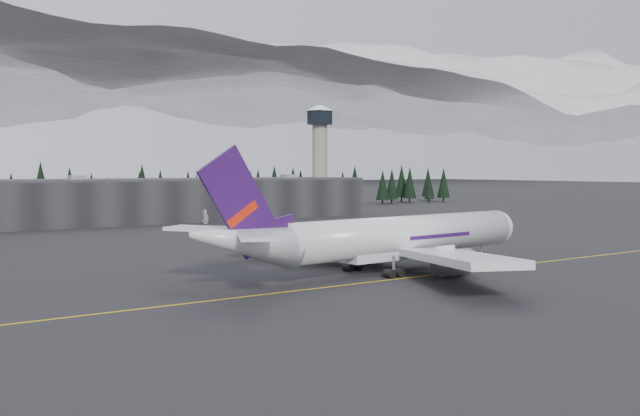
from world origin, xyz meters
TOP-DOWN VIEW (x-y plane):
  - ground at (0.00, 0.00)m, footprint 1400.00×1400.00m
  - taxiline at (0.00, -2.00)m, footprint 400.00×0.40m
  - terminal at (0.00, 125.00)m, footprint 160.00×30.00m
  - control_tower at (75.00, 128.00)m, footprint 10.00×10.00m
  - treeline at (0.00, 162.00)m, footprint 360.00×20.00m
  - jet_main at (-0.51, 3.90)m, footprint 63.20×58.17m
  - gse_vehicle_b at (18.79, 102.92)m, footprint 4.29×1.80m

SIDE VIEW (x-z plane):
  - ground at x=0.00m, z-range 0.00..0.00m
  - taxiline at x=0.00m, z-range 0.00..0.02m
  - gse_vehicle_b at x=18.79m, z-range 0.00..1.45m
  - jet_main at x=-0.51m, z-range -4.05..14.53m
  - terminal at x=0.00m, z-range 0.00..12.60m
  - treeline at x=0.00m, z-range 0.00..15.00m
  - control_tower at x=75.00m, z-range 4.56..42.26m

